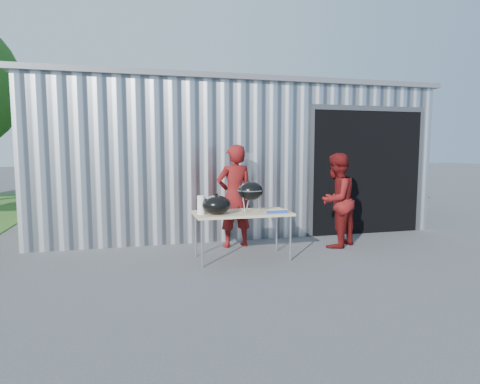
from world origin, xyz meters
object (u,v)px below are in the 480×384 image
object	(u,v)px
kettle_grill	(250,185)
person_cook	(235,196)
folding_table	(242,215)
person_bystander	(336,200)

from	to	relation	value
kettle_grill	person_cook	size ratio (longest dim) A/B	0.51
folding_table	person_bystander	bearing A→B (deg)	11.41
folding_table	person_cook	bearing A→B (deg)	84.31
person_cook	person_bystander	size ratio (longest dim) A/B	1.09
folding_table	kettle_grill	size ratio (longest dim) A/B	1.62
folding_table	kettle_grill	distance (m)	0.48
folding_table	person_bystander	world-z (taller)	person_bystander
kettle_grill	person_cook	world-z (taller)	person_cook
person_bystander	person_cook	bearing A→B (deg)	-48.59
person_cook	person_bystander	bearing A→B (deg)	158.25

